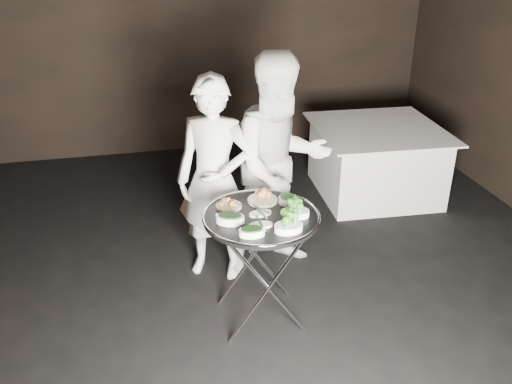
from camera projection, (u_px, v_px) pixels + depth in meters
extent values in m
cube|color=black|center=(248.00, 320.00, 3.99)|extent=(6.00, 7.00, 0.05)
cube|color=black|center=(185.00, 29.00, 6.41)|extent=(6.00, 0.05, 3.00)
cylinder|color=silver|center=(268.00, 288.00, 3.62)|extent=(0.56, 0.03, 0.83)
cylinder|color=silver|center=(268.00, 288.00, 3.62)|extent=(0.56, 0.03, 0.83)
cylinder|color=silver|center=(254.00, 254.00, 4.00)|extent=(0.56, 0.03, 0.83)
cylinder|color=silver|center=(254.00, 254.00, 4.00)|extent=(0.56, 0.03, 0.83)
cylinder|color=silver|center=(226.00, 227.00, 3.60)|extent=(0.02, 0.48, 0.02)
cylinder|color=silver|center=(295.00, 219.00, 3.69)|extent=(0.02, 0.48, 0.02)
cylinder|color=black|center=(261.00, 218.00, 3.63)|extent=(0.78, 0.78, 0.03)
torus|color=silver|center=(261.00, 216.00, 3.62)|extent=(0.79, 0.79, 0.02)
cylinder|color=beige|center=(229.00, 206.00, 3.72)|extent=(0.18, 0.18, 0.02)
cylinder|color=beige|center=(263.00, 200.00, 3.80)|extent=(0.21, 0.21, 0.02)
cylinder|color=white|center=(287.00, 200.00, 3.77)|extent=(0.12, 0.12, 0.05)
cylinder|color=silver|center=(230.00, 201.00, 3.70)|extent=(0.13, 0.13, 0.01)
cylinder|color=silver|center=(261.00, 195.00, 3.79)|extent=(0.05, 0.18, 0.01)
cylinder|color=silver|center=(289.00, 197.00, 3.76)|extent=(0.07, 0.17, 0.01)
cylinder|color=silver|center=(230.00, 216.00, 3.51)|extent=(0.16, 0.09, 0.01)
cylinder|color=silver|center=(295.00, 209.00, 3.60)|extent=(0.10, 0.16, 0.01)
cylinder|color=silver|center=(261.00, 209.00, 3.61)|extent=(0.09, 0.16, 0.01)
imported|color=white|center=(214.00, 181.00, 4.17)|extent=(0.71, 0.61, 1.65)
imported|color=white|center=(280.00, 166.00, 4.25)|extent=(0.99, 0.84, 1.79)
cube|color=white|center=(375.00, 162.00, 5.72)|extent=(1.14, 1.14, 0.71)
cube|color=white|center=(379.00, 129.00, 5.55)|extent=(1.28, 1.28, 0.02)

